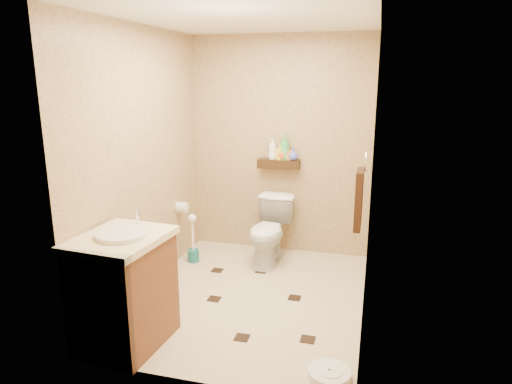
# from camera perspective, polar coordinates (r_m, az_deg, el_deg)

# --- Properties ---
(ground) EXTENTS (2.50, 2.50, 0.00)m
(ground) POSITION_cam_1_polar(r_m,az_deg,el_deg) (4.28, -0.69, -12.93)
(ground) COLOR beige
(ground) RESTS_ON ground
(wall_back) EXTENTS (2.00, 0.04, 2.40)m
(wall_back) POSITION_cam_1_polar(r_m,az_deg,el_deg) (5.08, 3.06, 5.68)
(wall_back) COLOR tan
(wall_back) RESTS_ON ground
(wall_front) EXTENTS (2.00, 0.04, 2.40)m
(wall_front) POSITION_cam_1_polar(r_m,az_deg,el_deg) (2.73, -7.81, -1.93)
(wall_front) COLOR tan
(wall_front) RESTS_ON ground
(wall_left) EXTENTS (0.04, 2.50, 2.40)m
(wall_left) POSITION_cam_1_polar(r_m,az_deg,el_deg) (4.26, -13.85, 3.61)
(wall_left) COLOR tan
(wall_left) RESTS_ON ground
(wall_right) EXTENTS (0.04, 2.50, 2.40)m
(wall_right) POSITION_cam_1_polar(r_m,az_deg,el_deg) (3.74, 14.17, 2.18)
(wall_right) COLOR tan
(wall_right) RESTS_ON ground
(ceiling) EXTENTS (2.00, 2.50, 0.02)m
(ceiling) POSITION_cam_1_polar(r_m,az_deg,el_deg) (3.83, -0.81, 20.91)
(ceiling) COLOR white
(ceiling) RESTS_ON wall_back
(wall_shelf) EXTENTS (0.46, 0.14, 0.10)m
(wall_shelf) POSITION_cam_1_polar(r_m,az_deg,el_deg) (5.03, 2.85, 3.52)
(wall_shelf) COLOR #36200E
(wall_shelf) RESTS_ON wall_back
(floor_accents) EXTENTS (1.21, 1.34, 0.01)m
(floor_accents) POSITION_cam_1_polar(r_m,az_deg,el_deg) (4.23, -0.21, -13.25)
(floor_accents) COLOR black
(floor_accents) RESTS_ON ground
(toilet) EXTENTS (0.43, 0.71, 0.70)m
(toilet) POSITION_cam_1_polar(r_m,az_deg,el_deg) (4.89, 1.69, -4.92)
(toilet) COLOR white
(toilet) RESTS_ON ground
(vanity) EXTENTS (0.63, 0.75, 0.99)m
(vanity) POSITION_cam_1_polar(r_m,az_deg,el_deg) (3.56, -16.16, -11.57)
(vanity) COLOR brown
(vanity) RESTS_ON ground
(bathroom_scale) EXTENTS (0.36, 0.36, 0.06)m
(bathroom_scale) POSITION_cam_1_polar(r_m,az_deg,el_deg) (3.31, 9.17, -21.51)
(bathroom_scale) COLOR white
(bathroom_scale) RESTS_ON ground
(toilet_brush) EXTENTS (0.12, 0.12, 0.54)m
(toilet_brush) POSITION_cam_1_polar(r_m,az_deg,el_deg) (5.00, -7.88, -6.58)
(toilet_brush) COLOR #186063
(toilet_brush) RESTS_ON ground
(towel_ring) EXTENTS (0.12, 0.30, 0.76)m
(towel_ring) POSITION_cam_1_polar(r_m,az_deg,el_deg) (4.05, 12.80, -0.56)
(towel_ring) COLOR silver
(towel_ring) RESTS_ON wall_right
(toilet_paper) EXTENTS (0.12, 0.11, 0.12)m
(toilet_paper) POSITION_cam_1_polar(r_m,az_deg,el_deg) (4.93, -9.25, -1.88)
(toilet_paper) COLOR white
(toilet_paper) RESTS_ON wall_left
(bottle_a) EXTENTS (0.13, 0.13, 0.24)m
(bottle_a) POSITION_cam_1_polar(r_m,az_deg,el_deg) (5.02, 2.09, 5.44)
(bottle_a) COLOR white
(bottle_a) RESTS_ON wall_shelf
(bottle_b) EXTENTS (0.11, 0.12, 0.18)m
(bottle_b) POSITION_cam_1_polar(r_m,az_deg,el_deg) (5.00, 3.05, 5.10)
(bottle_b) COLOR yellow
(bottle_b) RESTS_ON wall_shelf
(bottle_c) EXTENTS (0.16, 0.16, 0.16)m
(bottle_c) POSITION_cam_1_polar(r_m,az_deg,el_deg) (5.00, 3.36, 4.93)
(bottle_c) COLOR #DD4D1A
(bottle_c) RESTS_ON wall_shelf
(bottle_d) EXTENTS (0.15, 0.15, 0.28)m
(bottle_d) POSITION_cam_1_polar(r_m,az_deg,el_deg) (4.99, 3.62, 5.60)
(bottle_d) COLOR green
(bottle_d) RESTS_ON wall_shelf
(bottle_e) EXTENTS (0.10, 0.10, 0.16)m
(bottle_e) POSITION_cam_1_polar(r_m,az_deg,el_deg) (4.99, 4.05, 4.90)
(bottle_e) COLOR #C68A42
(bottle_e) RESTS_ON wall_shelf
(bottle_f) EXTENTS (0.14, 0.14, 0.13)m
(bottle_f) POSITION_cam_1_polar(r_m,az_deg,el_deg) (4.98, 4.67, 4.74)
(bottle_f) COLOR #5258CD
(bottle_f) RESTS_ON wall_shelf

